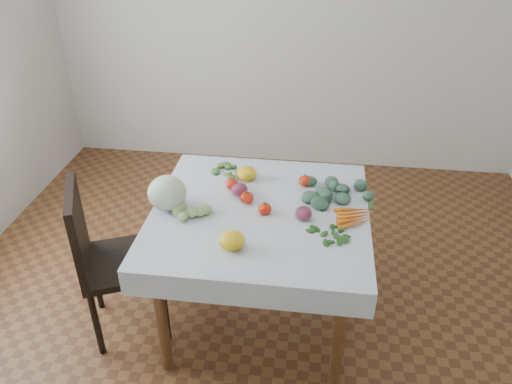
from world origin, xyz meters
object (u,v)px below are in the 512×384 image
at_px(cabbage, 167,193).
at_px(heirloom_back, 247,173).
at_px(table, 260,226).
at_px(chair, 104,253).
at_px(carrot_bunch, 353,216).

height_order(cabbage, heirloom_back, cabbage).
bearing_deg(table, heirloom_back, 110.57).
relative_size(chair, heirloom_back, 8.07).
bearing_deg(heirloom_back, cabbage, -136.68).
height_order(table, heirloom_back, heirloom_back).
relative_size(cabbage, heirloom_back, 1.74).
relative_size(table, cabbage, 4.96).
height_order(chair, carrot_bunch, chair).
xyz_separation_m(chair, heirloom_back, (0.70, 0.50, 0.26)).
relative_size(heirloom_back, carrot_bunch, 0.53).
bearing_deg(table, cabbage, -175.47).
xyz_separation_m(table, chair, (-0.81, -0.19, -0.12)).
xyz_separation_m(cabbage, carrot_bunch, (0.96, 0.02, -0.08)).
height_order(chair, heirloom_back, chair).
bearing_deg(chair, cabbage, 24.63).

